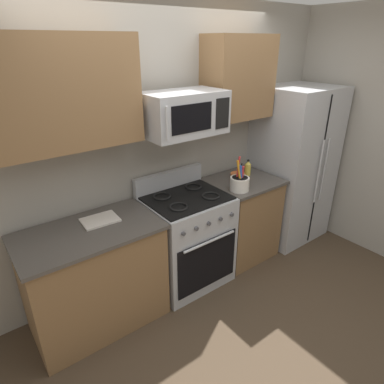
{
  "coord_description": "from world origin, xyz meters",
  "views": [
    {
      "loc": [
        -1.64,
        -1.54,
        2.25
      ],
      "look_at": [
        -0.03,
        0.57,
        1.03
      ],
      "focal_mm": 31.2,
      "sensor_mm": 36.0,
      "label": 1
    }
  ],
  "objects_px": {
    "range_oven": "(187,238)",
    "prep_bowl": "(238,176)",
    "refrigerator": "(292,166)",
    "utensil_crock": "(240,183)",
    "bottle_oil": "(248,168)",
    "cutting_board": "(100,220)",
    "microwave": "(184,113)"
  },
  "relations": [
    {
      "from": "range_oven",
      "to": "prep_bowl",
      "type": "distance_m",
      "value": 0.86
    },
    {
      "from": "refrigerator",
      "to": "utensil_crock",
      "type": "relative_size",
      "value": 5.39
    },
    {
      "from": "bottle_oil",
      "to": "utensil_crock",
      "type": "bearing_deg",
      "value": -146.59
    },
    {
      "from": "refrigerator",
      "to": "cutting_board",
      "type": "xyz_separation_m",
      "value": [
        -2.34,
        0.1,
        0.02
      ]
    },
    {
      "from": "bottle_oil",
      "to": "prep_bowl",
      "type": "distance_m",
      "value": 0.16
    },
    {
      "from": "refrigerator",
      "to": "utensil_crock",
      "type": "xyz_separation_m",
      "value": [
        -1.01,
        -0.14,
        0.09
      ]
    },
    {
      "from": "refrigerator",
      "to": "microwave",
      "type": "height_order",
      "value": "microwave"
    },
    {
      "from": "range_oven",
      "to": "utensil_crock",
      "type": "distance_m",
      "value": 0.75
    },
    {
      "from": "utensil_crock",
      "to": "bottle_oil",
      "type": "distance_m",
      "value": 0.42
    },
    {
      "from": "microwave",
      "to": "prep_bowl",
      "type": "relative_size",
      "value": 4.49
    },
    {
      "from": "refrigerator",
      "to": "bottle_oil",
      "type": "distance_m",
      "value": 0.68
    },
    {
      "from": "range_oven",
      "to": "refrigerator",
      "type": "bearing_deg",
      "value": -0.64
    },
    {
      "from": "utensil_crock",
      "to": "range_oven",
      "type": "bearing_deg",
      "value": 162.81
    },
    {
      "from": "cutting_board",
      "to": "prep_bowl",
      "type": "xyz_separation_m",
      "value": [
        1.53,
        -0.02,
        0.02
      ]
    },
    {
      "from": "utensil_crock",
      "to": "bottle_oil",
      "type": "xyz_separation_m",
      "value": [
        0.35,
        0.23,
        0.0
      ]
    },
    {
      "from": "range_oven",
      "to": "prep_bowl",
      "type": "bearing_deg",
      "value": 5.1
    },
    {
      "from": "refrigerator",
      "to": "cutting_board",
      "type": "relative_size",
      "value": 6.34
    },
    {
      "from": "refrigerator",
      "to": "prep_bowl",
      "type": "height_order",
      "value": "refrigerator"
    },
    {
      "from": "bottle_oil",
      "to": "prep_bowl",
      "type": "relative_size",
      "value": 1.12
    },
    {
      "from": "utensil_crock",
      "to": "prep_bowl",
      "type": "xyz_separation_m",
      "value": [
        0.2,
        0.23,
        -0.05
      ]
    },
    {
      "from": "refrigerator",
      "to": "prep_bowl",
      "type": "bearing_deg",
      "value": 174.29
    },
    {
      "from": "range_oven",
      "to": "bottle_oil",
      "type": "relative_size",
      "value": 6.24
    },
    {
      "from": "microwave",
      "to": "cutting_board",
      "type": "distance_m",
      "value": 1.12
    },
    {
      "from": "cutting_board",
      "to": "bottle_oil",
      "type": "relative_size",
      "value": 1.62
    },
    {
      "from": "microwave",
      "to": "utensil_crock",
      "type": "xyz_separation_m",
      "value": [
        0.52,
        -0.19,
        -0.7
      ]
    },
    {
      "from": "refrigerator",
      "to": "utensil_crock",
      "type": "bearing_deg",
      "value": -171.9
    },
    {
      "from": "utensil_crock",
      "to": "cutting_board",
      "type": "distance_m",
      "value": 1.35
    },
    {
      "from": "prep_bowl",
      "to": "microwave",
      "type": "bearing_deg",
      "value": -177.09
    },
    {
      "from": "range_oven",
      "to": "bottle_oil",
      "type": "distance_m",
      "value": 1.01
    },
    {
      "from": "utensil_crock",
      "to": "cutting_board",
      "type": "bearing_deg",
      "value": 169.55
    },
    {
      "from": "refrigerator",
      "to": "microwave",
      "type": "distance_m",
      "value": 1.73
    },
    {
      "from": "utensil_crock",
      "to": "cutting_board",
      "type": "xyz_separation_m",
      "value": [
        -1.33,
        0.25,
        -0.07
      ]
    }
  ]
}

